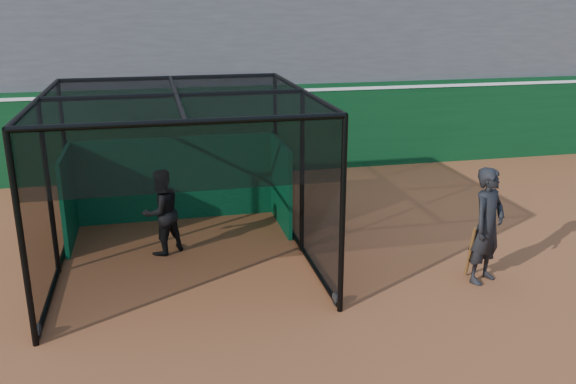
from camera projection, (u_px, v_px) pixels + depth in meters
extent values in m
plane|color=brown|center=(270.00, 317.00, 9.61)|extent=(120.00, 120.00, 0.00)
cube|color=#093617|center=(212.00, 131.00, 17.14)|extent=(50.00, 0.45, 2.50)
cube|color=white|center=(210.00, 92.00, 16.81)|extent=(50.00, 0.50, 0.08)
cube|color=#4C4C4F|center=(196.00, 29.00, 19.95)|extent=(50.00, 7.85, 7.75)
cube|color=#074827|center=(176.00, 179.00, 13.65)|extent=(4.48, 0.10, 1.90)
cylinder|color=black|center=(37.00, 331.00, 8.98)|extent=(0.08, 0.22, 0.22)
cylinder|color=black|center=(336.00, 299.00, 9.95)|extent=(0.08, 0.22, 0.22)
cylinder|color=black|center=(72.00, 223.00, 13.35)|extent=(0.08, 0.22, 0.22)
cylinder|color=black|center=(278.00, 208.00, 14.32)|extent=(0.08, 0.22, 0.22)
imported|color=black|center=(161.00, 212.00, 11.80)|extent=(1.04, 0.99, 1.70)
imported|color=black|center=(487.00, 226.00, 10.56)|extent=(0.90, 0.81, 2.07)
cylinder|color=#593819|center=(470.00, 252.00, 10.70)|extent=(0.16, 0.39, 1.03)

